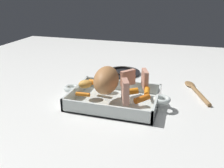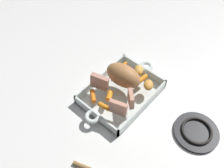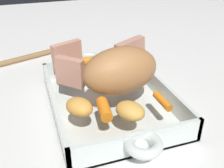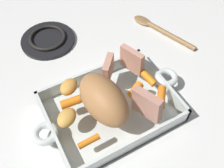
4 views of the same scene
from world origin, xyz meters
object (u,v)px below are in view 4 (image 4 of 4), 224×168
(baby_carrot_center_left, at_px, (135,90))
(serving_spoon, at_px, (159,29))
(baby_carrot_short, at_px, (89,141))
(potato_near_roast, at_px, (69,87))
(roast_slice_outer, at_px, (147,105))
(baby_carrot_southeast, at_px, (161,97))
(roasting_dish, at_px, (111,108))
(baby_carrot_southwest, at_px, (148,78))
(potato_golden_small, at_px, (68,119))
(roast_slice_thin, at_px, (108,69))
(roast_slice_thick, at_px, (132,60))
(stove_burner_rear, at_px, (48,39))
(pork_roast, at_px, (104,99))
(baby_carrot_northeast, at_px, (71,102))

(baby_carrot_center_left, relative_size, serving_spoon, 0.18)
(baby_carrot_short, height_order, potato_near_roast, potato_near_roast)
(roast_slice_outer, height_order, potato_near_roast, roast_slice_outer)
(baby_carrot_southeast, height_order, serving_spoon, baby_carrot_southeast)
(roasting_dish, distance_m, serving_spoon, 0.37)
(baby_carrot_southwest, relative_size, potato_near_roast, 0.92)
(potato_golden_small, bearing_deg, serving_spoon, 26.51)
(roast_slice_thin, distance_m, roast_slice_thick, 0.07)
(roasting_dish, bearing_deg, stove_burner_rear, 99.20)
(roast_slice_thick, bearing_deg, potato_near_roast, 175.76)
(pork_roast, distance_m, baby_carrot_northeast, 0.09)
(roast_slice_outer, distance_m, potato_golden_small, 0.19)
(roasting_dish, bearing_deg, pork_roast, -150.83)
(roasting_dish, relative_size, roast_slice_thin, 6.73)
(roasting_dish, xyz_separation_m, baby_carrot_center_left, (0.07, -0.01, 0.05))
(roasting_dish, bearing_deg, roast_slice_thick, 33.65)
(baby_carrot_southeast, distance_m, baby_carrot_short, 0.21)
(roast_slice_thin, distance_m, roast_slice_outer, 0.15)
(potato_near_roast, xyz_separation_m, serving_spoon, (0.38, 0.12, -0.06))
(roast_slice_thin, height_order, baby_carrot_southwest, roast_slice_thin)
(roast_slice_thick, bearing_deg, roasting_dish, -146.35)
(baby_carrot_southeast, bearing_deg, baby_carrot_short, -175.13)
(roast_slice_thick, bearing_deg, baby_carrot_southwest, -71.53)
(potato_near_roast, xyz_separation_m, stove_burner_rear, (0.02, 0.26, -0.06))
(potato_near_roast, xyz_separation_m, potato_golden_small, (-0.04, -0.09, -0.00))
(baby_carrot_northeast, bearing_deg, baby_carrot_southeast, -24.92)
(baby_carrot_southeast, relative_size, baby_carrot_northeast, 1.16)
(baby_carrot_southeast, bearing_deg, serving_spoon, 54.67)
(roasting_dish, distance_m, roast_slice_thin, 0.11)
(roast_slice_thick, relative_size, potato_near_roast, 1.32)
(baby_carrot_northeast, distance_m, potato_near_roast, 0.04)
(stove_burner_rear, relative_size, serving_spoon, 0.72)
(roast_slice_outer, height_order, baby_carrot_southeast, roast_slice_outer)
(roast_slice_thin, height_order, potato_golden_small, roast_slice_thin)
(roast_slice_thin, bearing_deg, baby_carrot_southeast, -58.45)
(baby_carrot_southwest, xyz_separation_m, potato_near_roast, (-0.20, 0.07, 0.01))
(serving_spoon, bearing_deg, potato_golden_small, 97.18)
(pork_roast, bearing_deg, roast_slice_outer, -33.26)
(roasting_dish, xyz_separation_m, roast_slice_outer, (0.06, -0.07, 0.07))
(roast_slice_thick, bearing_deg, serving_spoon, 34.56)
(roast_slice_thin, xyz_separation_m, baby_carrot_short, (-0.13, -0.15, -0.02))
(baby_carrot_southeast, height_order, baby_carrot_short, baby_carrot_southeast)
(pork_roast, height_order, baby_carrot_short, pork_roast)
(serving_spoon, bearing_deg, stove_burner_rear, 49.96)
(potato_near_roast, bearing_deg, potato_golden_small, -114.73)
(roasting_dish, height_order, roast_slice_thick, roast_slice_thick)
(potato_near_roast, distance_m, potato_golden_small, 0.09)
(roast_slice_thin, xyz_separation_m, potato_near_roast, (-0.11, 0.01, -0.02))
(roasting_dish, height_order, pork_roast, pork_roast)
(roasting_dish, xyz_separation_m, baby_carrot_northeast, (-0.09, 0.04, 0.05))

